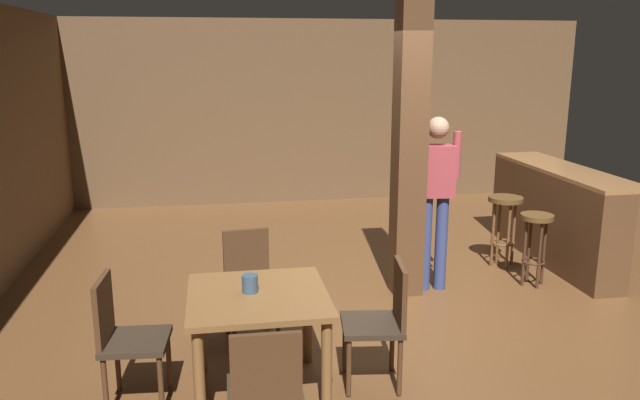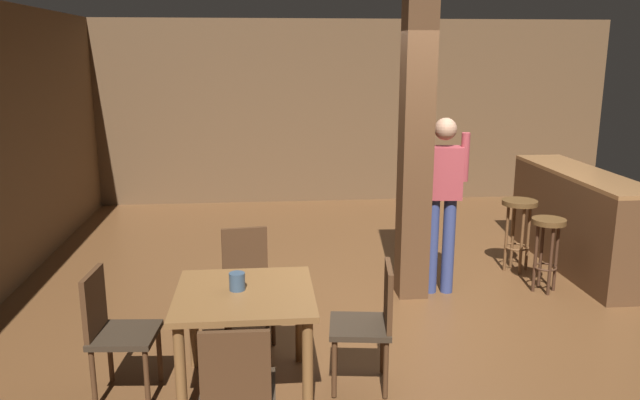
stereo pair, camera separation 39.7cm
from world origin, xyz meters
TOP-DOWN VIEW (x-y plane):
  - ground_plane at (0.00, 0.00)m, footprint 10.80×10.80m
  - wall_back at (0.00, 4.50)m, footprint 8.00×0.10m
  - pillar at (-0.04, 0.45)m, footprint 0.28×0.28m
  - dining_table at (-1.61, -1.20)m, footprint 0.93×0.93m
  - chair_east at (-0.74, -1.21)m, footprint 0.47×0.47m
  - chair_south at (-1.63, -2.04)m, footprint 0.43×0.43m
  - chair_north at (-1.61, -0.31)m, footprint 0.47×0.47m
  - chair_west at (-2.49, -1.18)m, footprint 0.45×0.45m
  - napkin_cup at (-1.66, -1.16)m, footprint 0.11×0.11m
  - standing_person at (0.24, 0.48)m, footprint 0.47×0.23m
  - bar_counter at (1.87, 1.08)m, footprint 0.56×2.28m
  - bar_stool_near at (1.29, 0.40)m, footprint 0.32×0.32m
  - bar_stool_mid at (1.25, 1.01)m, footprint 0.37×0.37m

SIDE VIEW (x-z plane):
  - ground_plane at x=0.00m, z-range 0.00..0.00m
  - chair_east at x=-0.74m, z-range 0.06..0.95m
  - chair_south at x=-1.63m, z-range 0.06..0.95m
  - chair_north at x=-1.61m, z-range 0.06..0.95m
  - chair_west at x=-2.49m, z-range 0.06..0.95m
  - bar_counter at x=1.87m, z-range 0.01..1.07m
  - bar_stool_near at x=1.29m, z-range 0.18..0.92m
  - bar_stool_mid at x=1.25m, z-range 0.20..0.98m
  - dining_table at x=-1.61m, z-range 0.24..0.98m
  - napkin_cup at x=-1.66m, z-range 0.74..0.86m
  - standing_person at x=0.24m, z-range 0.14..1.86m
  - wall_back at x=0.00m, z-range 0.00..2.80m
  - pillar at x=-0.04m, z-range 0.00..2.80m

